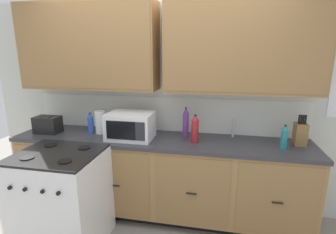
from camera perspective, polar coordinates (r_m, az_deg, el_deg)
ground_plane at (r=2.99m, az=-3.29°, el=-23.66°), size 8.00×8.00×0.00m
wall_unit at (r=2.85m, az=-1.14°, el=10.35°), size 4.37×0.40×2.40m
counter_run at (r=2.98m, az=-1.89°, el=-12.95°), size 3.20×0.64×0.92m
stove_range at (r=2.77m, az=-22.28°, el=-16.41°), size 0.76×0.68×0.95m
microwave at (r=2.79m, az=-8.25°, el=-1.91°), size 0.48×0.37×0.28m
toaster at (r=3.28m, az=-24.97°, el=-1.52°), size 0.28×0.18×0.19m
knife_block at (r=2.90m, az=27.11°, el=-3.28°), size 0.11×0.14×0.31m
sink_faucet at (r=2.91m, az=14.16°, el=-2.38°), size 0.02×0.02×0.20m
paper_towel_roll at (r=3.04m, az=-14.67°, el=-1.11°), size 0.12×0.12×0.26m
bottle_teal at (r=2.70m, az=24.25°, el=-4.12°), size 0.06×0.06×0.24m
bottle_blue at (r=3.09m, az=-16.68°, el=-1.29°), size 0.06×0.06×0.24m
bottle_red at (r=2.66m, az=5.96°, el=-2.62°), size 0.08×0.08×0.29m
bottle_violet at (r=2.81m, az=3.92°, el=-1.26°), size 0.06×0.06×0.33m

